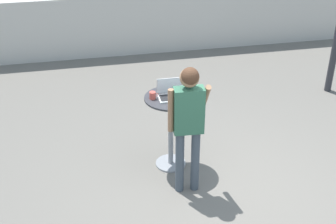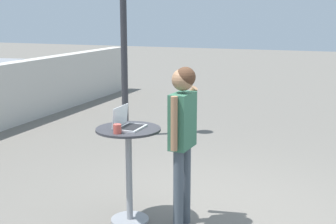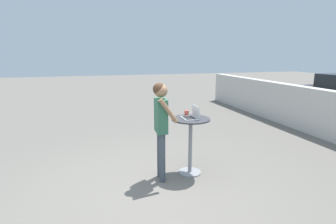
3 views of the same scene
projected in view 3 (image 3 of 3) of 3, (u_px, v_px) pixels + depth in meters
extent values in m
plane|color=slate|center=(151.00, 191.00, 4.31)|extent=(50.00, 50.00, 0.00)
cylinder|color=gray|center=(190.00, 172.00, 4.98)|extent=(0.42, 0.42, 0.03)
cylinder|color=gray|center=(190.00, 146.00, 4.87)|extent=(0.07, 0.07, 1.02)
cylinder|color=#333338|center=(191.00, 119.00, 4.76)|extent=(0.70, 0.70, 0.02)
cube|color=silver|center=(189.00, 118.00, 4.75)|extent=(0.34, 0.24, 0.02)
cube|color=black|center=(189.00, 118.00, 4.74)|extent=(0.30, 0.19, 0.00)
cube|color=silver|center=(196.00, 111.00, 4.76)|extent=(0.34, 0.03, 0.22)
cube|color=white|center=(195.00, 111.00, 4.75)|extent=(0.31, 0.02, 0.20)
cylinder|color=#C14C42|center=(187.00, 113.00, 4.98)|extent=(0.08, 0.08, 0.10)
torus|color=#C14C42|center=(188.00, 114.00, 4.92)|extent=(0.04, 0.01, 0.04)
cylinder|color=#424C56|center=(160.00, 154.00, 4.74)|extent=(0.11, 0.11, 0.89)
cylinder|color=#424C56|center=(162.00, 158.00, 4.55)|extent=(0.11, 0.11, 0.89)
cube|color=#33664C|center=(161.00, 116.00, 4.49)|extent=(0.37, 0.20, 0.58)
sphere|color=#936B4C|center=(161.00, 91.00, 4.40)|extent=(0.23, 0.23, 0.23)
sphere|color=#472D1E|center=(159.00, 89.00, 4.39)|extent=(0.21, 0.21, 0.21)
cylinder|color=#936B4C|center=(159.00, 112.00, 4.69)|extent=(0.07, 0.07, 0.56)
cylinder|color=#936B4C|center=(168.00, 111.00, 4.28)|extent=(0.09, 0.33, 0.43)
cylinder|color=black|center=(311.00, 102.00, 10.39)|extent=(0.73, 0.28, 0.72)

